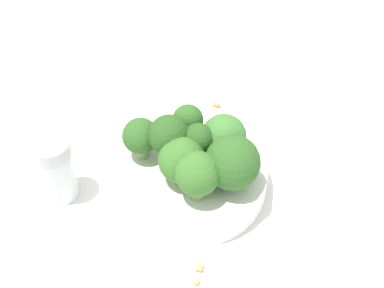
# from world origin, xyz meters

# --- Properties ---
(ground_plane) EXTENTS (3.00, 3.00, 0.00)m
(ground_plane) POSITION_xyz_m (0.00, 0.00, 0.00)
(ground_plane) COLOR white
(bowl) EXTENTS (0.16, 0.16, 0.04)m
(bowl) POSITION_xyz_m (0.00, 0.00, 0.02)
(bowl) COLOR white
(bowl) RESTS_ON ground_plane
(broccoli_floret_0) EXTENTS (0.06, 0.06, 0.06)m
(broccoli_floret_0) POSITION_xyz_m (0.03, 0.04, 0.07)
(broccoli_floret_0) COLOR #8EB770
(broccoli_floret_0) RESTS_ON bowl
(broccoli_floret_1) EXTENTS (0.05, 0.05, 0.05)m
(broccoli_floret_1) POSITION_xyz_m (-0.01, 0.03, 0.07)
(broccoli_floret_1) COLOR #8EB770
(broccoli_floret_1) RESTS_ON bowl
(broccoli_floret_2) EXTENTS (0.05, 0.05, 0.06)m
(broccoli_floret_2) POSITION_xyz_m (0.04, -0.00, 0.07)
(broccoli_floret_2) COLOR #7A9E5B
(broccoli_floret_2) RESTS_ON bowl
(broccoli_floret_3) EXTENTS (0.04, 0.04, 0.05)m
(broccoli_floret_3) POSITION_xyz_m (-0.02, -0.05, 0.07)
(broccoli_floret_3) COLOR #7A9E5B
(broccoli_floret_3) RESTS_ON bowl
(broccoli_floret_4) EXTENTS (0.03, 0.03, 0.05)m
(broccoli_floret_4) POSITION_xyz_m (0.00, 0.01, 0.07)
(broccoli_floret_4) COLOR #7A9E5B
(broccoli_floret_4) RESTS_ON bowl
(broccoli_floret_5) EXTENTS (0.03, 0.03, 0.05)m
(broccoli_floret_5) POSITION_xyz_m (-0.04, -0.00, 0.07)
(broccoli_floret_5) COLOR #84AD66
(broccoli_floret_5) RESTS_ON bowl
(broccoli_floret_6) EXTENTS (0.05, 0.05, 0.05)m
(broccoli_floret_6) POSITION_xyz_m (0.02, -0.01, 0.07)
(broccoli_floret_6) COLOR #8EB770
(broccoli_floret_6) RESTS_ON bowl
(broccoli_floret_7) EXTENTS (0.04, 0.04, 0.06)m
(broccoli_floret_7) POSITION_xyz_m (-0.01, -0.02, 0.07)
(broccoli_floret_7) COLOR #84AD66
(broccoli_floret_7) RESTS_ON bowl
(pepper_shaker) EXTENTS (0.04, 0.04, 0.08)m
(pepper_shaker) POSITION_xyz_m (-0.01, -0.14, 0.04)
(pepper_shaker) COLOR silver
(pepper_shaker) RESTS_ON ground_plane
(almond_crumb_0) EXTENTS (0.01, 0.01, 0.01)m
(almond_crumb_0) POSITION_xyz_m (-0.13, 0.05, 0.00)
(almond_crumb_0) COLOR #AD7F4C
(almond_crumb_0) RESTS_ON ground_plane
(almond_crumb_1) EXTENTS (0.01, 0.01, 0.01)m
(almond_crumb_1) POSITION_xyz_m (0.12, -0.01, 0.00)
(almond_crumb_1) COLOR tan
(almond_crumb_1) RESTS_ON ground_plane
(almond_crumb_2) EXTENTS (0.01, 0.01, 0.01)m
(almond_crumb_2) POSITION_xyz_m (0.11, -0.01, 0.00)
(almond_crumb_2) COLOR tan
(almond_crumb_2) RESTS_ON ground_plane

